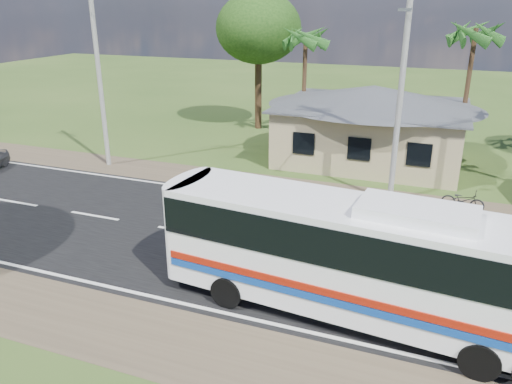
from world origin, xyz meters
The scene contains 9 objects.
ground centered at (0.00, 0.00, 0.00)m, with size 120.00×120.00×0.00m, color #2C4819.
road centered at (0.00, 0.00, 0.01)m, with size 120.00×16.00×0.03m.
house centered at (1.00, 13.00, 2.64)m, with size 12.40×10.00×5.00m.
utility_poles centered at (2.67, 6.49, 5.77)m, with size 32.80×2.22×11.00m.
palm_mid centered at (6.00, 15.50, 7.16)m, with size 2.80×2.80×8.20m.
palm_far centered at (-4.00, 16.00, 6.68)m, with size 2.80×2.80×7.70m.
tree_behind_house centered at (-8.00, 18.00, 7.12)m, with size 6.00×6.00×9.61m.
coach_bus centered at (3.54, -3.48, 2.20)m, with size 12.60×3.75×3.86m.
motorcycle centered at (6.20, 6.54, 0.49)m, with size 0.64×1.85×0.97m, color black.
Camera 1 is at (4.86, -16.38, 8.89)m, focal length 35.00 mm.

